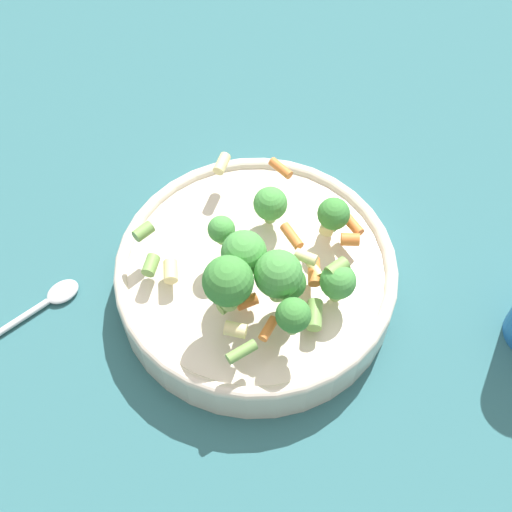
{
  "coord_description": "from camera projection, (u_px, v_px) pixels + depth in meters",
  "views": [
    {
      "loc": [
        -0.03,
        0.39,
        0.66
      ],
      "look_at": [
        0.0,
        0.0,
        0.07
      ],
      "focal_mm": 50.0,
      "sensor_mm": 36.0,
      "label": 1
    }
  ],
  "objects": [
    {
      "name": "bowl",
      "position": [
        256.0,
        276.0,
        0.74
      ],
      "size": [
        0.29,
        0.29,
        0.05
      ],
      "color": "beige",
      "rests_on": "ground_plane"
    },
    {
      "name": "pasta_salad",
      "position": [
        270.0,
        263.0,
        0.67
      ],
      "size": [
        0.23,
        0.24,
        0.09
      ],
      "color": "#8CB766",
      "rests_on": "bowl"
    },
    {
      "name": "ground_plane",
      "position": [
        256.0,
        290.0,
        0.77
      ],
      "size": [
        3.0,
        3.0,
        0.0
      ],
      "primitive_type": "plane",
      "color": "#2D6066"
    },
    {
      "name": "spoon",
      "position": [
        39.0,
        307.0,
        0.75
      ],
      "size": [
        0.12,
        0.12,
        0.01
      ],
      "rotation": [
        0.0,
        0.0,
        10.19
      ],
      "color": "silver",
      "rests_on": "ground_plane"
    }
  ]
}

